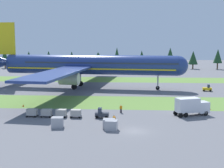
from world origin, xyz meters
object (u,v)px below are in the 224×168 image
object	(u,v)px
ground_crew_marshaller	(121,108)
taxiway_marker_1	(23,105)
pushback_tractor	(207,88)
cargo_dolly_third	(46,112)
cargo_dolly_second	(61,113)
catering_truck	(192,106)
baggage_tug	(102,114)
ground_crew_loader	(114,119)
airliner	(84,65)
cargo_dolly_fourth	(32,112)
uld_container_0	(57,122)
taxiway_marker_0	(210,108)
cargo_dolly_lead	(76,113)
uld_container_2	(109,124)
uld_container_1	(111,125)

from	to	relation	value
ground_crew_marshaller	taxiway_marker_1	distance (m)	22.81
taxiway_marker_1	pushback_tractor	bearing A→B (deg)	28.15
cargo_dolly_third	cargo_dolly_second	bearing A→B (deg)	90.00
catering_truck	taxiway_marker_1	bearing A→B (deg)	-120.12
baggage_tug	ground_crew_loader	world-z (taller)	baggage_tug
airliner	cargo_dolly_fourth	world-z (taller)	airliner
uld_container_0	taxiway_marker_0	size ratio (longest dim) A/B	3.27
airliner	cargo_dolly_fourth	xyz separation A→B (m)	(-4.39, -38.36, -6.50)
cargo_dolly_second	uld_container_0	xyz separation A→B (m)	(0.98, -7.17, -0.03)
cargo_dolly_third	pushback_tractor	bearing A→B (deg)	131.96
ground_crew_marshaller	cargo_dolly_third	bearing A→B (deg)	4.84
ground_crew_marshaller	ground_crew_loader	xyz separation A→B (m)	(-0.92, -9.13, 0.00)
cargo_dolly_second	cargo_dolly_third	xyz separation A→B (m)	(-2.90, 0.03, 0.00)
catering_truck	ground_crew_marshaller	bearing A→B (deg)	-116.24
cargo_dolly_second	cargo_dolly_fourth	distance (m)	5.80
cargo_dolly_second	cargo_dolly_fourth	world-z (taller)	same
cargo_dolly_lead	cargo_dolly_third	distance (m)	5.80
taxiway_marker_0	airliner	bearing A→B (deg)	137.11
catering_truck	cargo_dolly_lead	bearing A→B (deg)	-102.77
ground_crew_loader	uld_container_2	xyz separation A→B (m)	(-0.73, -2.61, -0.12)
cargo_dolly_fourth	taxiway_marker_1	bearing A→B (deg)	-150.73
airliner	uld_container_2	world-z (taller)	airliner
airliner	uld_container_1	size ratio (longest dim) A/B	39.39
cargo_dolly_third	uld_container_0	world-z (taller)	uld_container_0
baggage_tug	ground_crew_marshaller	bearing A→B (deg)	142.43
uld_container_2	cargo_dolly_third	bearing A→B (deg)	150.18
cargo_dolly_second	ground_crew_marshaller	world-z (taller)	ground_crew_marshaller
cargo_dolly_lead	ground_crew_marshaller	bearing A→B (deg)	118.22
uld_container_1	taxiway_marker_0	xyz separation A→B (m)	(20.28, 16.90, -0.52)
cargo_dolly_third	uld_container_1	world-z (taller)	uld_container_1
baggage_tug	cargo_dolly_fourth	bearing A→B (deg)	-90.00
ground_crew_marshaller	taxiway_marker_0	world-z (taller)	ground_crew_marshaller
ground_crew_marshaller	uld_container_1	distance (m)	12.73
cargo_dolly_lead	taxiway_marker_1	size ratio (longest dim) A/B	4.08
baggage_tug	catering_truck	bearing A→B (deg)	100.71
ground_crew_marshaller	cargo_dolly_fourth	bearing A→B (deg)	2.00
cargo_dolly_second	catering_truck	bearing A→B (deg)	97.43
ground_crew_marshaller	uld_container_1	size ratio (longest dim) A/B	0.87
ground_crew_marshaller	pushback_tractor	bearing A→B (deg)	-141.75
pushback_tractor	taxiway_marker_1	size ratio (longest dim) A/B	5.02
cargo_dolly_lead	cargo_dolly_fourth	world-z (taller)	same
baggage_tug	pushback_tractor	size ratio (longest dim) A/B	0.96
cargo_dolly_second	airliner	bearing A→B (deg)	-177.24
ground_crew_marshaller	uld_container_2	xyz separation A→B (m)	(-1.64, -11.74, -0.12)
cargo_dolly_third	catering_truck	distance (m)	28.67
cargo_dolly_second	cargo_dolly_third	distance (m)	2.90
cargo_dolly_fourth	taxiway_marker_1	size ratio (longest dim) A/B	4.08
uld_container_0	uld_container_1	bearing A→B (deg)	-6.42
cargo_dolly_second	taxiway_marker_0	xyz separation A→B (m)	(30.61, 8.68, -0.61)
uld_container_0	uld_container_1	xyz separation A→B (m)	(9.35, -1.05, -0.06)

